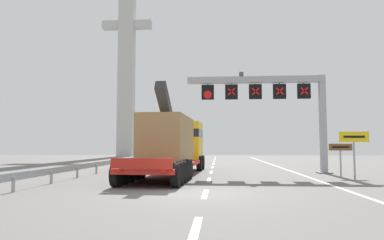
% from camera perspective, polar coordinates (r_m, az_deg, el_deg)
% --- Properties ---
extents(ground, '(112.00, 112.00, 0.00)m').
position_cam_1_polar(ground, '(13.93, 0.35, -11.82)').
color(ground, slate).
extents(lane_markings, '(0.20, 53.00, 0.01)m').
position_cam_1_polar(lane_markings, '(33.02, 3.46, -7.43)').
color(lane_markings, silver).
rests_on(lane_markings, ground).
extents(edge_line_right, '(0.20, 63.00, 0.01)m').
position_cam_1_polar(edge_line_right, '(26.36, 15.94, -8.08)').
color(edge_line_right, silver).
rests_on(edge_line_right, ground).
extents(overhead_lane_gantry, '(9.68, 0.90, 6.96)m').
position_cam_1_polar(overhead_lane_gantry, '(24.71, 13.20, 3.89)').
color(overhead_lane_gantry, '#9EA0A5').
rests_on(overhead_lane_gantry, ground).
extents(heavy_haul_truck_red, '(3.63, 14.16, 5.30)m').
position_cam_1_polar(heavy_haul_truck_red, '(22.85, -2.82, -3.87)').
color(heavy_haul_truck_red, red).
rests_on(heavy_haul_truck_red, ground).
extents(exit_sign_yellow, '(1.57, 0.15, 2.61)m').
position_cam_1_polar(exit_sign_yellow, '(20.86, 24.99, -3.41)').
color(exit_sign_yellow, '#9EA0A5').
rests_on(exit_sign_yellow, ground).
extents(tourist_info_sign_brown, '(1.35, 0.15, 1.97)m').
position_cam_1_polar(tourist_info_sign_brown, '(22.53, 23.14, -4.82)').
color(tourist_info_sign_brown, '#9EA0A5').
rests_on(tourist_info_sign_brown, ground).
extents(guardrail_left, '(0.13, 25.17, 0.76)m').
position_cam_1_polar(guardrail_left, '(25.72, -14.28, -6.97)').
color(guardrail_left, '#999EA3').
rests_on(guardrail_left, ground).
extents(bridge_pylon_distant, '(9.00, 2.00, 38.67)m').
position_cam_1_polar(bridge_pylon_distant, '(66.01, -10.62, 11.53)').
color(bridge_pylon_distant, '#B7B7B2').
rests_on(bridge_pylon_distant, ground).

